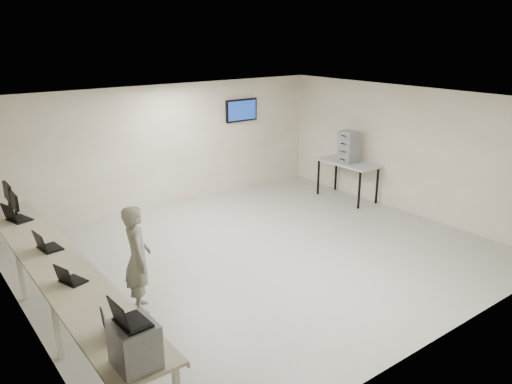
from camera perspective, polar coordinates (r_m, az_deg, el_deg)
room at (r=8.80m, az=0.73°, el=1.43°), size 8.01×7.01×2.81m
workbench at (r=7.45m, az=-21.79°, el=-7.88°), size 0.76×6.00×0.90m
equipment_box at (r=4.98m, az=-13.69°, el=-16.58°), size 0.38×0.43×0.45m
laptop_on_box at (r=4.80m, az=-14.56°, el=-13.84°), size 0.30×0.36×0.27m
laptop_0 at (r=5.55m, az=-16.05°, el=-14.79°), size 0.37×0.40×0.27m
laptop_1 at (r=6.74m, az=-20.60°, el=-9.20°), size 0.35×0.37×0.25m
laptop_2 at (r=7.82m, az=-22.90°, el=-5.60°), size 0.34×0.40×0.28m
laptop_3 at (r=9.19m, az=-25.83°, el=-2.53°), size 0.43×0.46×0.31m
monitor_near at (r=9.38m, az=-25.87°, el=-1.09°), size 0.18×0.41×0.40m
monitor_far at (r=9.82m, az=-26.49°, el=-0.15°), size 0.21×0.47×0.46m
soldier at (r=7.38m, az=-13.37°, el=-7.45°), size 0.54×0.67×1.61m
side_table at (r=12.18m, az=10.46°, el=3.07°), size 0.72×1.54×0.92m
storage_bins at (r=12.06m, az=10.51°, el=5.11°), size 0.36×0.40×0.75m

